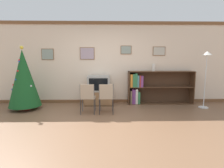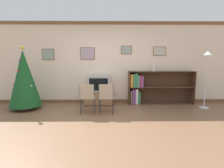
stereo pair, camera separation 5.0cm
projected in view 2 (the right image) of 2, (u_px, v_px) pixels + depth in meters
ground_plane at (103, 126)px, 3.86m from camera, size 24.00×24.00×0.00m
wall_back at (105, 63)px, 5.88m from camera, size 8.70×0.11×2.70m
christmas_tree at (24, 78)px, 5.10m from camera, size 0.91×0.91×1.85m
tv_console at (99, 98)px, 5.70m from camera, size 0.92×0.54×0.46m
television at (99, 83)px, 5.63m from camera, size 0.70×0.53×0.49m
folding_chair_left at (87, 97)px, 4.68m from camera, size 0.40×0.40×0.82m
folding_chair_right at (106, 97)px, 4.69m from camera, size 0.40×0.40×0.82m
bookshelf at (150, 88)px, 5.78m from camera, size 2.15×0.36×1.09m
vase at (154, 67)px, 5.72m from camera, size 0.10×0.10×0.23m
standing_lamp at (207, 65)px, 5.14m from camera, size 0.28×0.28×1.71m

